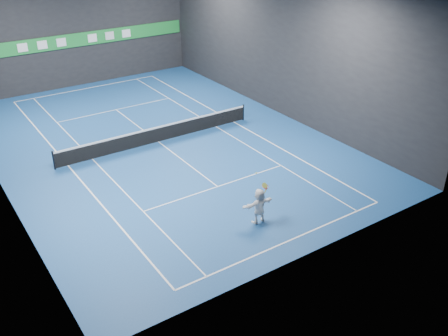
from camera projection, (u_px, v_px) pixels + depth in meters
ground at (159, 142)px, 29.72m from camera, size 26.00×26.00×0.00m
wall_back at (75, 26)px, 37.15m from camera, size 18.00×0.10×9.00m
wall_front at (317, 155)px, 18.08m from camera, size 18.00×0.10×9.00m
wall_right at (280, 46)px, 32.05m from camera, size 0.10×26.00×9.00m
baseline_near at (289, 241)px, 21.00m from camera, size 10.98×0.08×0.01m
baseline_far at (88, 88)px, 38.44m from camera, size 10.98×0.08×0.01m
sideline_doubles_left at (68, 166)px, 27.01m from camera, size 0.08×23.78×0.01m
sideline_doubles_right at (234, 122)px, 32.42m from camera, size 0.08×23.78×0.01m
sideline_singles_left at (93, 159)px, 27.69m from camera, size 0.06×23.78×0.01m
sideline_singles_right at (217, 127)px, 31.74m from camera, size 0.06×23.78×0.01m
service_line_near at (218, 187)px, 25.02m from camera, size 8.23×0.06×0.01m
service_line_far at (116, 110)px, 34.41m from camera, size 8.23×0.06×0.01m
center_service_line at (159, 142)px, 29.72m from camera, size 0.06×12.80×0.01m
player at (259, 206)px, 21.87m from camera, size 1.57×0.57×1.66m
tennis_ball at (256, 173)px, 21.19m from camera, size 0.07×0.07×0.07m
tennis_net at (158, 134)px, 29.47m from camera, size 12.50×0.10×1.07m
sponsor_banner at (77, 40)px, 37.57m from camera, size 17.64×0.11×1.00m
tennis_racket at (265, 187)px, 21.68m from camera, size 0.43×0.41×0.53m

